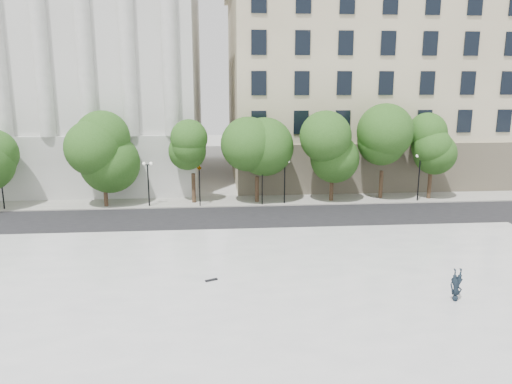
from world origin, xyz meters
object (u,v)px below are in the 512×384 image
at_px(traffic_light_east, 262,165).
at_px(skateboard, 211,280).
at_px(traffic_light_west, 199,166).
at_px(person_lying, 455,296).

relative_size(traffic_light_east, skateboard, 6.14).
distance_m(traffic_light_west, skateboard, 18.04).
bearing_deg(traffic_light_east, skateboard, -104.10).
height_order(traffic_light_west, traffic_light_east, traffic_light_west).
bearing_deg(person_lying, skateboard, 165.79).
relative_size(traffic_light_west, traffic_light_east, 1.00).
bearing_deg(traffic_light_east, traffic_light_west, -180.00).
xyz_separation_m(traffic_light_west, skateboard, (1.08, -17.72, -3.24)).
xyz_separation_m(traffic_light_west, traffic_light_east, (5.53, 0.00, -0.00)).
height_order(traffic_light_east, skateboard, traffic_light_east).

